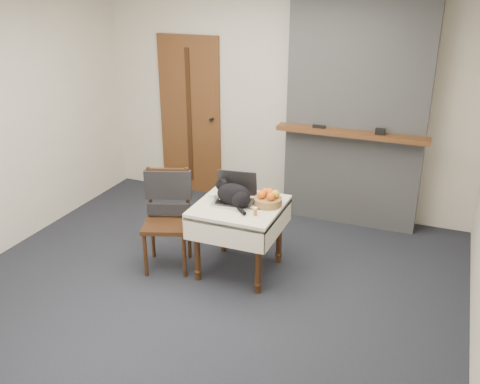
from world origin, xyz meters
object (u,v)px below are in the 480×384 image
at_px(cream_jar, 212,198).
at_px(fruit_basket, 268,199).
at_px(pill_bottle, 255,211).
at_px(chair, 168,205).
at_px(laptop, 235,194).
at_px(cat, 234,195).
at_px(door, 190,116).
at_px(side_table, 239,215).

height_order(cream_jar, fruit_basket, fruit_basket).
distance_m(cream_jar, pill_bottle, 0.49).
xyz_separation_m(cream_jar, chair, (-0.45, -0.06, -0.12)).
distance_m(laptop, cat, 0.10).
distance_m(pill_bottle, fruit_basket, 0.26).
relative_size(door, chair, 2.06).
xyz_separation_m(laptop, cat, (0.03, -0.09, 0.03)).
xyz_separation_m(cat, cream_jar, (-0.22, -0.00, -0.06)).
bearing_deg(fruit_basket, cream_jar, -166.51).
height_order(door, chair, door).
bearing_deg(cream_jar, chair, -171.91).
bearing_deg(cream_jar, cat, 1.06).
bearing_deg(cat, fruit_basket, 46.56).
relative_size(door, fruit_basket, 7.72).
xyz_separation_m(side_table, pill_bottle, (0.22, -0.17, 0.15)).
bearing_deg(pill_bottle, cream_jar, 164.44).
bearing_deg(pill_bottle, chair, 175.74).
height_order(door, laptop, door).
relative_size(door, pill_bottle, 26.33).
bearing_deg(side_table, laptop, 141.62).
distance_m(door, chair, 1.95).
bearing_deg(side_table, fruit_basket, 18.72).
bearing_deg(chair, laptop, -6.30).
relative_size(cat, pill_bottle, 5.63).
bearing_deg(cat, laptop, 132.71).
height_order(door, cat, door).
xyz_separation_m(door, fruit_basket, (1.61, -1.61, -0.24)).
distance_m(door, pill_bottle, 2.46).
bearing_deg(door, pill_bottle, -49.73).
bearing_deg(chair, door, 90.23).
bearing_deg(cat, cream_jar, -154.53).
xyz_separation_m(laptop, cream_jar, (-0.19, -0.09, -0.03)).
distance_m(door, side_table, 2.21).
height_order(pill_bottle, fruit_basket, fruit_basket).
relative_size(door, side_table, 2.56).
bearing_deg(laptop, chair, -173.87).
bearing_deg(laptop, pill_bottle, -45.11).
bearing_deg(pill_bottle, side_table, 142.42).
relative_size(side_table, fruit_basket, 3.01).
bearing_deg(door, cream_jar, -57.52).
xyz_separation_m(door, laptop, (1.29, -1.64, -0.23)).
height_order(door, cream_jar, door).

